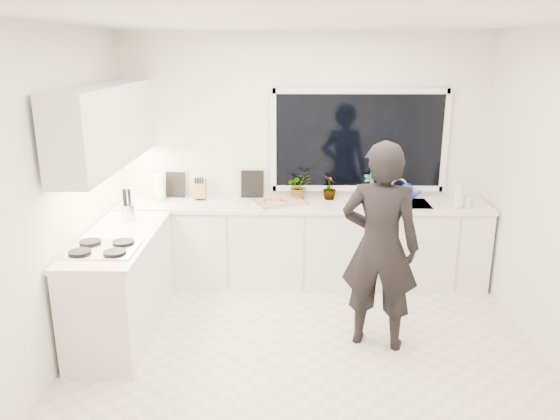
{
  "coord_description": "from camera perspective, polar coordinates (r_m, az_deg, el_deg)",
  "views": [
    {
      "loc": [
        -0.17,
        -4.18,
        2.5
      ],
      "look_at": [
        -0.24,
        0.4,
        1.15
      ],
      "focal_mm": 35.0,
      "sensor_mm": 36.0,
      "label": 1
    }
  ],
  "objects": [
    {
      "name": "floor",
      "position": [
        4.87,
        2.8,
        -14.58
      ],
      "size": [
        4.0,
        3.5,
        0.02
      ],
      "primitive_type": "cube",
      "color": "beige",
      "rests_on": "ground"
    },
    {
      "name": "wall_back",
      "position": [
        6.05,
        2.46,
        5.45
      ],
      "size": [
        4.0,
        0.02,
        2.7
      ],
      "primitive_type": "cube",
      "color": "white",
      "rests_on": "ground"
    },
    {
      "name": "wall_left",
      "position": [
        4.71,
        -22.21,
        1.06
      ],
      "size": [
        0.02,
        3.5,
        2.7
      ],
      "primitive_type": "cube",
      "color": "white",
      "rests_on": "ground"
    },
    {
      "name": "ceiling",
      "position": [
        4.19,
        3.35,
        19.29
      ],
      "size": [
        4.0,
        3.5,
        0.02
      ],
      "primitive_type": "cube",
      "color": "white",
      "rests_on": "wall_back"
    },
    {
      "name": "window",
      "position": [
        6.03,
        8.25,
        7.19
      ],
      "size": [
        1.8,
        0.02,
        1.0
      ],
      "primitive_type": "cube",
      "color": "black",
      "rests_on": "wall_back"
    },
    {
      "name": "base_cabinets_back",
      "position": [
        5.99,
        2.43,
        -3.69
      ],
      "size": [
        3.92,
        0.58,
        0.88
      ],
      "primitive_type": "cube",
      "color": "white",
      "rests_on": "floor"
    },
    {
      "name": "base_cabinets_left",
      "position": [
        5.19,
        -16.17,
        -7.62
      ],
      "size": [
        0.58,
        1.6,
        0.88
      ],
      "primitive_type": "cube",
      "color": "white",
      "rests_on": "floor"
    },
    {
      "name": "countertop_back",
      "position": [
        5.84,
        2.48,
        0.52
      ],
      "size": [
        3.94,
        0.62,
        0.04
      ],
      "primitive_type": "cube",
      "color": "silver",
      "rests_on": "base_cabinets_back"
    },
    {
      "name": "countertop_left",
      "position": [
        5.03,
        -16.58,
        -2.82
      ],
      "size": [
        0.62,
        1.6,
        0.04
      ],
      "primitive_type": "cube",
      "color": "silver",
      "rests_on": "base_cabinets_left"
    },
    {
      "name": "upper_cabinets",
      "position": [
        5.18,
        -17.59,
        8.47
      ],
      "size": [
        0.34,
        2.1,
        0.7
      ],
      "primitive_type": "cube",
      "color": "white",
      "rests_on": "wall_left"
    },
    {
      "name": "sink",
      "position": [
        5.98,
        12.58,
        0.21
      ],
      "size": [
        0.58,
        0.42,
        0.14
      ],
      "primitive_type": "cube",
      "color": "silver",
      "rests_on": "countertop_back"
    },
    {
      "name": "faucet",
      "position": [
        6.13,
        12.31,
        2.17
      ],
      "size": [
        0.03,
        0.03,
        0.22
      ],
      "primitive_type": "cylinder",
      "color": "silver",
      "rests_on": "countertop_back"
    },
    {
      "name": "stovetop",
      "position": [
        4.71,
        -18.08,
        -3.8
      ],
      "size": [
        0.56,
        0.48,
        0.03
      ],
      "primitive_type": "cube",
      "color": "black",
      "rests_on": "countertop_left"
    },
    {
      "name": "person",
      "position": [
        4.68,
        10.4,
        -3.79
      ],
      "size": [
        0.75,
        0.6,
        1.81
      ],
      "primitive_type": "imported",
      "rotation": [
        0.0,
        0.0,
        2.86
      ],
      "color": "black",
      "rests_on": "floor"
    },
    {
      "name": "pizza_tray",
      "position": [
        5.81,
        0.0,
        0.8
      ],
      "size": [
        0.61,
        0.54,
        0.03
      ],
      "primitive_type": "cube",
      "rotation": [
        0.0,
        0.0,
        0.39
      ],
      "color": "silver",
      "rests_on": "countertop_back"
    },
    {
      "name": "pizza",
      "position": [
        5.81,
        0.0,
        0.97
      ],
      "size": [
        0.56,
        0.48,
        0.01
      ],
      "primitive_type": "cube",
      "rotation": [
        0.0,
        0.0,
        0.39
      ],
      "color": "#B52918",
      "rests_on": "pizza_tray"
    },
    {
      "name": "watering_can",
      "position": [
        6.12,
        13.09,
        1.66
      ],
      "size": [
        0.17,
        0.17,
        0.13
      ],
      "primitive_type": "cylinder",
      "rotation": [
        0.0,
        0.0,
        0.21
      ],
      "color": "#142DBC",
      "rests_on": "countertop_back"
    },
    {
      "name": "paper_towel_roll",
      "position": [
        6.07,
        -12.43,
        2.21
      ],
      "size": [
        0.12,
        0.12,
        0.26
      ],
      "primitive_type": "cylinder",
      "rotation": [
        0.0,
        0.0,
        0.13
      ],
      "color": "white",
      "rests_on": "countertop_back"
    },
    {
      "name": "knife_block",
      "position": [
        6.03,
        -8.36,
        2.14
      ],
      "size": [
        0.13,
        0.11,
        0.22
      ],
      "primitive_type": "cube",
      "rotation": [
        0.0,
        0.0,
        -0.04
      ],
      "color": "olive",
      "rests_on": "countertop_back"
    },
    {
      "name": "utensil_crock",
      "position": [
        5.42,
        -15.6,
        -0.26
      ],
      "size": [
        0.14,
        0.14,
        0.16
      ],
      "primitive_type": "cylinder",
      "rotation": [
        0.0,
        0.0,
        -0.05
      ],
      "color": "#B7B8BC",
      "rests_on": "countertop_left"
    },
    {
      "name": "picture_frame_large",
      "position": [
        6.17,
        -10.88,
        2.63
      ],
      "size": [
        0.22,
        0.05,
        0.28
      ],
      "primitive_type": "cube",
      "rotation": [
        0.0,
        0.0,
        -0.14
      ],
      "color": "black",
      "rests_on": "countertop_back"
    },
    {
      "name": "picture_frame_small",
      "position": [
        6.05,
        -2.9,
        2.73
      ],
      "size": [
        0.25,
        0.02,
        0.3
      ],
      "primitive_type": "cube",
      "rotation": [
        0.0,
        0.0,
        -0.02
      ],
      "color": "black",
      "rests_on": "countertop_back"
    },
    {
      "name": "herb_plants",
      "position": [
        5.98,
        5.23,
        2.47
      ],
      "size": [
        1.21,
        0.28,
        0.3
      ],
      "color": "#26662D",
      "rests_on": "countertop_back"
    },
    {
      "name": "soap_bottles",
      "position": [
        5.94,
        18.4,
        1.57
      ],
      "size": [
        0.23,
        0.14,
        0.32
      ],
      "color": "#D8BF66",
      "rests_on": "countertop_back"
    }
  ]
}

